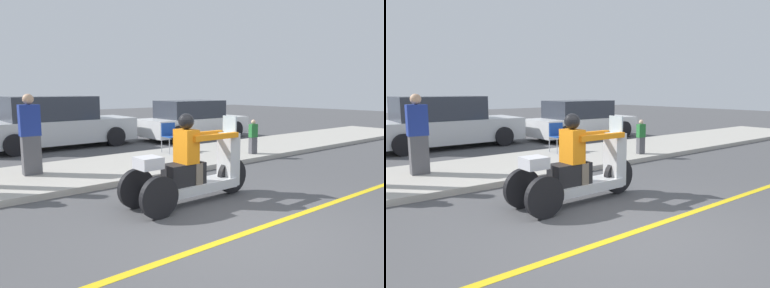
{
  "view_description": "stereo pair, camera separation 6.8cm",
  "coord_description": "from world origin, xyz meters",
  "views": [
    {
      "loc": [
        -3.49,
        -3.22,
        1.88
      ],
      "look_at": [
        0.34,
        1.51,
        0.99
      ],
      "focal_mm": 35.0,
      "sensor_mm": 36.0,
      "label": 1
    },
    {
      "loc": [
        -3.44,
        -3.27,
        1.88
      ],
      "look_at": [
        0.34,
        1.51,
        0.99
      ],
      "focal_mm": 35.0,
      "sensor_mm": 36.0,
      "label": 2
    }
  ],
  "objects": [
    {
      "name": "folding_chair_set_back",
      "position": [
        2.65,
        5.34,
        0.62
      ],
      "size": [
        0.5,
        0.5,
        0.82
      ],
      "color": "#A5A8AD",
      "rests_on": "sidewalk_strip"
    },
    {
      "name": "parked_car_lot_center",
      "position": [
        5.62,
        7.99,
        0.69
      ],
      "size": [
        4.31,
        1.93,
        1.46
      ],
      "color": "silver",
      "rests_on": "ground"
    },
    {
      "name": "ground_plane",
      "position": [
        0.0,
        0.0,
        0.0
      ],
      "size": [
        60.0,
        60.0,
        0.0
      ],
      "primitive_type": "plane",
      "color": "#4C4C4F"
    },
    {
      "name": "sidewalk_strip",
      "position": [
        0.0,
        4.6,
        0.06
      ],
      "size": [
        28.0,
        2.8,
        0.12
      ],
      "color": "#B2ADA3",
      "rests_on": "ground"
    },
    {
      "name": "lane_stripe",
      "position": [
        0.34,
        0.0,
        0.0
      ],
      "size": [
        24.0,
        0.12,
        0.01
      ],
      "color": "gold",
      "rests_on": "ground"
    },
    {
      "name": "spectator_with_child",
      "position": [
        4.25,
        3.66,
        0.58
      ],
      "size": [
        0.24,
        0.16,
        0.94
      ],
      "color": "#515156",
      "rests_on": "sidewalk_strip"
    },
    {
      "name": "parked_car_lot_right",
      "position": [
        0.69,
        8.96,
        0.78
      ],
      "size": [
        4.85,
        2.01,
        1.66
      ],
      "color": "silver",
      "rests_on": "ground"
    },
    {
      "name": "motorcycle_trike",
      "position": [
        0.34,
        1.51,
        0.54
      ],
      "size": [
        2.46,
        0.75,
        1.5
      ],
      "color": "black",
      "rests_on": "ground"
    },
    {
      "name": "spectator_by_tree",
      "position": [
        -1.27,
        4.85,
        0.93
      ],
      "size": [
        0.41,
        0.26,
        1.68
      ],
      "color": "#515156",
      "rests_on": "sidewalk_strip"
    }
  ]
}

